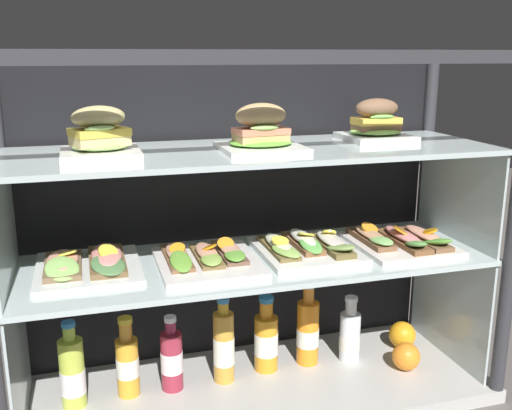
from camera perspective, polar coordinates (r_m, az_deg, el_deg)
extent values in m
cube|color=#59534F|center=(1.74, 0.00, -18.15)|extent=(6.00, 6.00, 0.02)
cube|color=beige|center=(1.72, 0.00, -17.33)|extent=(1.28, 0.46, 0.04)
cylinder|color=#333338|center=(1.69, -22.88, -2.45)|extent=(0.04, 0.04, 0.94)
cylinder|color=#333338|center=(1.97, 15.82, 0.45)|extent=(0.04, 0.04, 0.94)
cube|color=#333338|center=(1.27, 2.77, 14.05)|extent=(1.25, 0.03, 0.03)
cube|color=black|center=(1.74, -2.10, -0.21)|extent=(1.21, 0.01, 0.90)
cube|color=silver|center=(1.58, -21.93, -13.36)|extent=(0.01, 0.38, 0.35)
cube|color=silver|center=(1.87, 18.11, -8.65)|extent=(0.01, 0.38, 0.35)
cube|color=silver|center=(1.56, 0.00, -5.42)|extent=(1.23, 0.40, 0.01)
cube|color=silver|center=(1.47, -23.11, -1.90)|extent=(0.01, 0.38, 0.28)
cube|color=silver|center=(1.78, 18.93, 1.16)|extent=(0.01, 0.38, 0.28)
cube|color=silver|center=(1.48, 0.00, 5.18)|extent=(1.23, 0.40, 0.01)
cube|color=white|center=(1.40, -14.72, 4.82)|extent=(0.18, 0.18, 0.02)
ellipsoid|color=#91C364|center=(1.40, -14.77, 5.51)|extent=(0.12, 0.11, 0.02)
cube|color=#D8C881|center=(1.40, -14.80, 6.02)|extent=(0.14, 0.12, 0.02)
cube|color=#E2C545|center=(1.40, -14.85, 6.81)|extent=(0.14, 0.12, 0.02)
ellipsoid|color=#92BB63|center=(1.36, -14.83, 7.15)|extent=(0.08, 0.05, 0.02)
ellipsoid|color=tan|center=(1.39, -14.94, 8.19)|extent=(0.14, 0.12, 0.05)
cube|color=white|center=(1.46, 0.47, 5.54)|extent=(0.20, 0.20, 0.01)
ellipsoid|color=#6BB43D|center=(1.46, 0.47, 6.05)|extent=(0.16, 0.13, 0.01)
cube|color=tan|center=(1.46, 0.47, 6.47)|extent=(0.13, 0.09, 0.02)
cube|color=#DA8061|center=(1.46, 0.47, 7.15)|extent=(0.14, 0.09, 0.02)
ellipsoid|color=#93C262|center=(1.42, 0.85, 7.47)|extent=(0.08, 0.04, 0.01)
ellipsoid|color=tan|center=(1.45, 0.47, 8.63)|extent=(0.14, 0.09, 0.06)
cube|color=white|center=(1.66, 11.42, 6.41)|extent=(0.18, 0.18, 0.02)
ellipsoid|color=#8CC75C|center=(1.66, 11.45, 6.98)|extent=(0.14, 0.12, 0.02)
cube|color=#8E6648|center=(1.66, 11.47, 7.32)|extent=(0.12, 0.07, 0.02)
cube|color=#ECBE47|center=(1.66, 11.50, 7.94)|extent=(0.12, 0.08, 0.02)
ellipsoid|color=#81CB58|center=(1.63, 12.03, 8.29)|extent=(0.07, 0.03, 0.02)
ellipsoid|color=brown|center=(1.66, 11.56, 9.15)|extent=(0.13, 0.08, 0.05)
cube|color=white|center=(1.53, -15.82, -5.89)|extent=(0.25, 0.28, 0.01)
cube|color=brown|center=(1.52, -18.08, -5.55)|extent=(0.09, 0.20, 0.01)
ellipsoid|color=#95C764|center=(1.46, -18.17, -5.83)|extent=(0.09, 0.11, 0.04)
ellipsoid|color=#F4A587|center=(1.52, -18.13, -5.03)|extent=(0.07, 0.16, 0.02)
cylinder|color=#F8E54B|center=(1.53, -17.71, -4.43)|extent=(0.06, 0.06, 0.02)
cube|color=brown|center=(1.53, -14.15, -5.23)|extent=(0.09, 0.22, 0.01)
ellipsoid|color=#54804A|center=(1.46, -14.06, -5.60)|extent=(0.10, 0.13, 0.03)
ellipsoid|color=pink|center=(1.52, -14.19, -4.63)|extent=(0.07, 0.18, 0.02)
cylinder|color=yellow|center=(1.50, -14.05, -4.38)|extent=(0.06, 0.06, 0.03)
cube|color=white|center=(1.51, -4.66, -5.54)|extent=(0.25, 0.28, 0.01)
cube|color=brown|center=(1.52, -7.62, -5.01)|extent=(0.06, 0.21, 0.01)
ellipsoid|color=#6CA73A|center=(1.46, -7.24, -5.39)|extent=(0.05, 0.11, 0.04)
ellipsoid|color=#EEAA8B|center=(1.51, -7.63, -4.58)|extent=(0.05, 0.17, 0.01)
cylinder|color=orange|center=(1.51, -7.59, -4.19)|extent=(0.05, 0.05, 0.02)
cube|color=brown|center=(1.52, -4.76, -4.94)|extent=(0.06, 0.18, 0.01)
ellipsoid|color=#93BB50|center=(1.46, -4.32, -5.22)|extent=(0.06, 0.10, 0.02)
ellipsoid|color=#E9A180|center=(1.51, -4.77, -4.48)|extent=(0.05, 0.15, 0.02)
cylinder|color=orange|center=(1.51, -4.53, -4.05)|extent=(0.05, 0.05, 0.02)
cube|color=brown|center=(1.54, -2.58, -4.56)|extent=(0.06, 0.19, 0.01)
ellipsoid|color=#6CB03F|center=(1.49, -2.04, -4.86)|extent=(0.06, 0.10, 0.02)
ellipsoid|color=#E1A585|center=(1.54, -2.58, -4.13)|extent=(0.05, 0.15, 0.01)
cylinder|color=orange|center=(1.54, -2.95, -3.72)|extent=(0.05, 0.05, 0.02)
cube|color=white|center=(1.60, 4.81, -4.39)|extent=(0.25, 0.28, 0.02)
cube|color=brown|center=(1.57, 2.15, -4.14)|extent=(0.06, 0.21, 0.01)
ellipsoid|color=#95C159|center=(1.51, 2.90, -4.44)|extent=(0.08, 0.11, 0.02)
ellipsoid|color=#EBF0CA|center=(1.57, 2.15, -3.63)|extent=(0.05, 0.17, 0.02)
cylinder|color=#FBE249|center=(1.54, 2.35, -3.46)|extent=(0.06, 0.06, 0.02)
cube|color=brown|center=(1.61, 4.53, -3.68)|extent=(0.06, 0.19, 0.01)
ellipsoid|color=#67B552|center=(1.55, 5.30, -3.84)|extent=(0.05, 0.10, 0.03)
ellipsoid|color=silver|center=(1.60, 4.54, -3.10)|extent=(0.05, 0.15, 0.02)
cylinder|color=#F0E348|center=(1.59, 4.84, -2.81)|extent=(0.06, 0.06, 0.02)
cube|color=brown|center=(1.59, 7.23, -3.89)|extent=(0.06, 0.20, 0.01)
ellipsoid|color=#8EAE5B|center=(1.54, 8.13, -4.08)|extent=(0.08, 0.11, 0.04)
ellipsoid|color=white|center=(1.59, 7.25, -3.35)|extent=(0.05, 0.16, 0.02)
cylinder|color=#F0E147|center=(1.61, 7.05, -2.65)|extent=(0.05, 0.05, 0.02)
cube|color=white|center=(1.70, 13.62, -3.67)|extent=(0.25, 0.28, 0.01)
cube|color=brown|center=(1.68, 10.95, -3.20)|extent=(0.06, 0.20, 0.01)
ellipsoid|color=#90D171|center=(1.63, 11.93, -3.36)|extent=(0.05, 0.10, 0.02)
ellipsoid|color=#E3A579|center=(1.68, 10.97, -2.73)|extent=(0.05, 0.16, 0.01)
cylinder|color=orange|center=(1.69, 10.88, -2.19)|extent=(0.06, 0.06, 0.02)
cube|color=brown|center=(1.68, 13.95, -3.37)|extent=(0.06, 0.22, 0.01)
ellipsoid|color=#66AA53|center=(1.62, 15.15, -3.60)|extent=(0.08, 0.12, 0.04)
ellipsoid|color=pink|center=(1.68, 13.98, -2.82)|extent=(0.05, 0.18, 0.02)
cylinder|color=orange|center=(1.67, 13.85, -2.43)|extent=(0.06, 0.06, 0.03)
cube|color=brown|center=(1.71, 15.82, -3.18)|extent=(0.06, 0.21, 0.01)
ellipsoid|color=#65AC3E|center=(1.66, 17.01, -3.38)|extent=(0.07, 0.11, 0.05)
ellipsoid|color=#F4A789|center=(1.71, 15.85, -2.69)|extent=(0.05, 0.17, 0.02)
cylinder|color=orange|center=(1.69, 16.37, -2.43)|extent=(0.06, 0.06, 0.02)
cylinder|color=#B8C843|center=(1.65, -17.26, -15.19)|extent=(0.06, 0.06, 0.18)
cylinder|color=silver|center=(1.66, -17.20, -15.87)|extent=(0.06, 0.06, 0.07)
cylinder|color=#B1D242|center=(1.59, -17.56, -11.71)|extent=(0.03, 0.03, 0.04)
cylinder|color=#2E76B9|center=(1.58, -17.63, -10.88)|extent=(0.03, 0.03, 0.01)
cylinder|color=gold|center=(1.66, -12.24, -15.01)|extent=(0.06, 0.06, 0.16)
cylinder|color=silver|center=(1.66, -12.25, -14.94)|extent=(0.06, 0.06, 0.05)
cylinder|color=gold|center=(1.61, -12.44, -11.81)|extent=(0.03, 0.03, 0.05)
cylinder|color=gold|center=(1.60, -12.50, -10.79)|extent=(0.04, 0.04, 0.01)
cylinder|color=#9C283A|center=(1.67, -8.11, -14.66)|extent=(0.06, 0.06, 0.16)
cylinder|color=white|center=(1.67, -8.11, -14.66)|extent=(0.06, 0.06, 0.06)
cylinder|color=#9C264B|center=(1.62, -8.23, -11.60)|extent=(0.03, 0.03, 0.04)
cylinder|color=white|center=(1.61, -8.27, -10.80)|extent=(0.03, 0.03, 0.01)
cylinder|color=gold|center=(1.68, -3.12, -13.51)|extent=(0.06, 0.06, 0.20)
cylinder|color=white|center=(1.69, -3.12, -13.80)|extent=(0.06, 0.06, 0.08)
cylinder|color=gold|center=(1.63, -3.18, -9.87)|extent=(0.03, 0.03, 0.03)
cylinder|color=teal|center=(1.62, -3.19, -9.12)|extent=(0.03, 0.03, 0.01)
cylinder|color=orange|center=(1.74, 0.98, -13.17)|extent=(0.07, 0.07, 0.16)
cylinder|color=white|center=(1.74, 0.98, -13.14)|extent=(0.07, 0.07, 0.07)
cylinder|color=orange|center=(1.70, 1.00, -10.03)|extent=(0.04, 0.04, 0.05)
cylinder|color=teal|center=(1.68, 1.00, -9.05)|extent=(0.04, 0.04, 0.01)
cylinder|color=orange|center=(1.78, 5.00, -12.15)|extent=(0.06, 0.06, 0.19)
cylinder|color=silver|center=(1.78, 4.99, -12.52)|extent=(0.07, 0.07, 0.05)
cylinder|color=orange|center=(1.73, 5.09, -8.63)|extent=(0.03, 0.03, 0.05)
cylinder|color=silver|center=(1.72, 5.11, -7.71)|extent=(0.04, 0.04, 0.01)
cylinder|color=white|center=(1.82, 9.02, -12.43)|extent=(0.06, 0.06, 0.15)
cylinder|color=white|center=(1.82, 8.99, -12.92)|extent=(0.06, 0.06, 0.04)
cylinder|color=silver|center=(1.78, 9.14, -9.74)|extent=(0.03, 0.03, 0.04)
cylinder|color=white|center=(1.76, 9.17, -8.93)|extent=(0.04, 0.04, 0.01)
sphere|color=orange|center=(1.81, 14.25, -13.95)|extent=(0.08, 0.08, 0.08)
sphere|color=orange|center=(1.93, 13.89, -12.05)|extent=(0.08, 0.08, 0.08)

